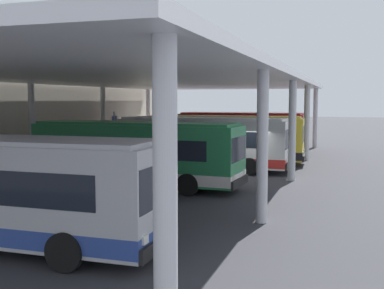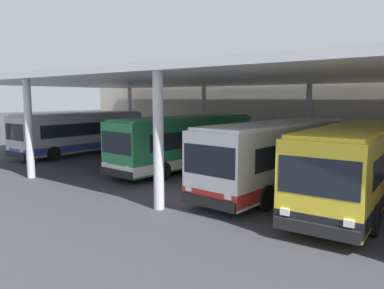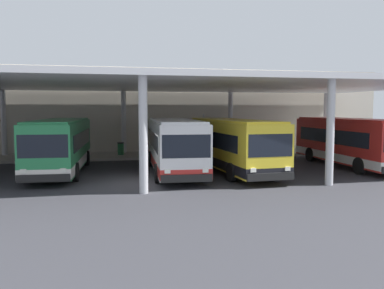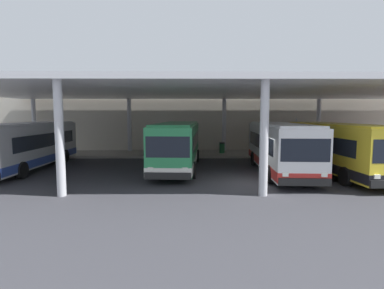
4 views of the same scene
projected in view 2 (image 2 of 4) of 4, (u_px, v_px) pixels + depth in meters
The scene contains 10 objects.
ground_plane at pixel (197, 195), 16.25m from camera, with size 200.00×200.00×0.00m, color #333338.
platform_kerb at pixel (298, 159), 25.53m from camera, with size 42.00×4.50×0.18m, color gray.
station_building_facade at pixel (316, 106), 27.65m from camera, with size 48.00×1.60×7.31m, color beige.
canopy_shelter at pixel (258, 79), 19.94m from camera, with size 40.00×17.00×5.55m.
bus_nearest_bay at pixel (82, 132), 28.21m from camera, with size 2.74×10.53×3.17m.
bus_second_bay at pixel (186, 142), 22.15m from camera, with size 3.16×10.66×3.17m.
bus_middle_bay at pixel (278, 155), 17.04m from camera, with size 3.19×10.67×3.17m.
bus_far_bay at pixel (355, 164), 14.61m from camera, with size 3.03×10.63×3.17m.
bench_waiting at pixel (247, 146), 27.92m from camera, with size 1.80×0.45×0.92m.
trash_bin at pixel (293, 150), 25.70m from camera, with size 0.52×0.52×0.98m.
Camera 2 is at (9.38, -12.77, 4.26)m, focal length 34.49 mm.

